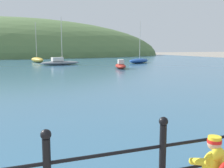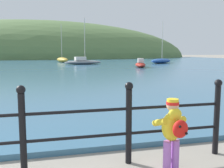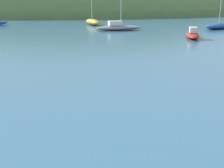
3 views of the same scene
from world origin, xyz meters
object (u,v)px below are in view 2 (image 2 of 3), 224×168
object	(u,v)px
boat_far_left	(140,64)
boat_twin_mast	(83,62)
boat_red_dinghy	(161,61)
boat_green_fishing	(62,60)
child_in_coat	(173,128)

from	to	relation	value
boat_far_left	boat_twin_mast	distance (m)	8.39
boat_red_dinghy	boat_twin_mast	distance (m)	10.12
boat_twin_mast	boat_green_fishing	size ratio (longest dim) A/B	1.01
child_in_coat	boat_twin_mast	bearing A→B (deg)	84.63
child_in_coat	boat_twin_mast	size ratio (longest dim) A/B	0.19
boat_red_dinghy	boat_green_fishing	size ratio (longest dim) A/B	0.98
boat_red_dinghy	boat_twin_mast	xyz separation A→B (m)	(-10.12, -0.24, -0.00)
child_in_coat	boat_green_fishing	bearing A→B (deg)	88.94
child_in_coat	boat_far_left	distance (m)	21.92
boat_red_dinghy	boat_far_left	size ratio (longest dim) A/B	1.55
boat_far_left	boat_red_dinghy	bearing A→B (deg)	52.79
child_in_coat	boat_red_dinghy	bearing A→B (deg)	65.53
boat_far_left	boat_twin_mast	world-z (taller)	boat_twin_mast
boat_far_left	boat_twin_mast	xyz separation A→B (m)	(-4.61, 7.01, 0.02)
boat_twin_mast	boat_green_fishing	world-z (taller)	boat_twin_mast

